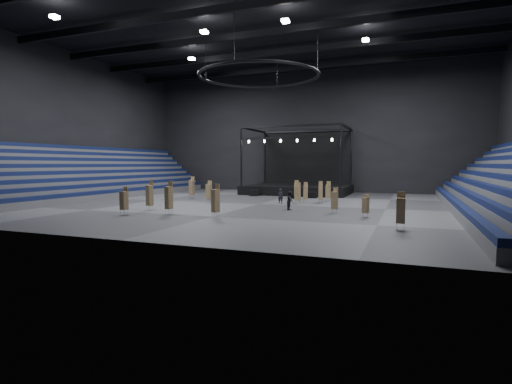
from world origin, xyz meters
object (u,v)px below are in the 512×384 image
(stage, at_px, (299,183))
(chair_stack_9, at_px, (124,200))
(chair_stack_2, at_px, (335,200))
(chair_stack_13, at_px, (298,193))
(chair_stack_7, at_px, (321,192))
(flight_case_mid, at_px, (294,195))
(chair_stack_12, at_px, (150,195))
(chair_stack_1, at_px, (401,210))
(chair_stack_10, at_px, (328,191))
(chair_stack_4, at_px, (296,189))
(man_center, at_px, (280,196))
(chair_stack_0, at_px, (210,190))
(flight_case_right, at_px, (312,195))
(chair_stack_5, at_px, (366,205))
(chair_stack_14, at_px, (209,191))
(crew_member, at_px, (290,201))
(chair_stack_6, at_px, (169,197))
(chair_stack_11, at_px, (306,192))
(flight_case_left, at_px, (254,193))
(chair_stack_8, at_px, (216,200))
(chair_stack_3, at_px, (192,187))

(stage, height_order, chair_stack_9, stage)
(chair_stack_2, relative_size, chair_stack_13, 0.96)
(chair_stack_7, bearing_deg, chair_stack_2, -80.62)
(flight_case_mid, distance_m, chair_stack_12, 18.64)
(chair_stack_9, bearing_deg, flight_case_mid, 75.60)
(chair_stack_1, xyz_separation_m, chair_stack_7, (-8.18, 14.93, -0.08))
(chair_stack_1, xyz_separation_m, chair_stack_10, (-7.80, 17.11, -0.09))
(chair_stack_1, relative_size, chair_stack_7, 1.03)
(chair_stack_4, bearing_deg, chair_stack_7, -59.38)
(chair_stack_2, relative_size, man_center, 1.39)
(chair_stack_2, height_order, chair_stack_7, chair_stack_7)
(chair_stack_0, relative_size, chair_stack_2, 0.96)
(flight_case_right, relative_size, chair_stack_9, 0.49)
(chair_stack_4, height_order, chair_stack_7, chair_stack_7)
(chair_stack_5, distance_m, chair_stack_10, 12.86)
(chair_stack_1, bearing_deg, chair_stack_5, 115.78)
(chair_stack_10, distance_m, chair_stack_14, 13.00)
(chair_stack_7, distance_m, crew_member, 7.07)
(chair_stack_6, xyz_separation_m, chair_stack_11, (8.19, 13.65, -0.25))
(flight_case_left, xyz_separation_m, chair_stack_9, (-2.91, -21.65, 0.81))
(flight_case_mid, height_order, chair_stack_12, chair_stack_12)
(flight_case_right, xyz_separation_m, chair_stack_11, (0.62, -5.76, 0.77))
(chair_stack_11, bearing_deg, man_center, -145.44)
(chair_stack_0, distance_m, chair_stack_7, 13.01)
(chair_stack_11, bearing_deg, chair_stack_1, -64.98)
(stage, distance_m, chair_stack_7, 14.51)
(flight_case_left, relative_size, chair_stack_4, 0.54)
(chair_stack_6, relative_size, chair_stack_7, 1.17)
(chair_stack_8, relative_size, chair_stack_10, 1.15)
(chair_stack_13, bearing_deg, man_center, -165.49)
(chair_stack_6, bearing_deg, chair_stack_5, 28.26)
(chair_stack_10, height_order, chair_stack_14, chair_stack_14)
(chair_stack_10, height_order, chair_stack_11, chair_stack_10)
(chair_stack_9, bearing_deg, stage, 85.17)
(stage, relative_size, crew_member, 8.20)
(chair_stack_3, bearing_deg, crew_member, -24.11)
(flight_case_right, relative_size, chair_stack_3, 0.43)
(chair_stack_10, distance_m, crew_member, 9.28)
(flight_case_right, relative_size, chair_stack_4, 0.51)
(flight_case_mid, relative_size, man_center, 0.70)
(chair_stack_13, distance_m, chair_stack_14, 9.56)
(stage, height_order, chair_stack_7, stage)
(chair_stack_4, xyz_separation_m, chair_stack_8, (-1.50, -18.18, 0.15))
(chair_stack_14, bearing_deg, chair_stack_0, 122.32)
(flight_case_left, distance_m, man_center, 10.29)
(chair_stack_7, height_order, chair_stack_10, chair_stack_7)
(chair_stack_0, height_order, chair_stack_5, chair_stack_0)
(chair_stack_2, distance_m, chair_stack_9, 17.35)
(stage, height_order, chair_stack_8, stage)
(chair_stack_7, bearing_deg, chair_stack_4, 120.09)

